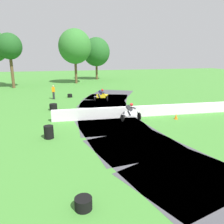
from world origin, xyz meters
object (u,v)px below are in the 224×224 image
(tire_stack_far, at_px, (83,203))
(track_marshal, at_px, (53,92))
(motorcycle_chase_white, at_px, (131,112))
(tire_stack_near, at_px, (70,96))
(tire_stack_mid_b, at_px, (49,132))
(motorcycle_lead_yellow, at_px, (102,95))
(tire_stack_mid_a, at_px, (53,107))
(traffic_cone, at_px, (176,116))

(tire_stack_far, distance_m, track_marshal, 19.59)
(track_marshal, bearing_deg, motorcycle_chase_white, -61.25)
(tire_stack_near, relative_size, tire_stack_far, 0.98)
(motorcycle_chase_white, relative_size, tire_stack_mid_b, 2.10)
(motorcycle_chase_white, height_order, track_marshal, track_marshal)
(motorcycle_chase_white, distance_m, tire_stack_mid_b, 6.64)
(motorcycle_lead_yellow, relative_size, tire_stack_near, 2.96)
(tire_stack_mid_b, relative_size, tire_stack_far, 1.36)
(motorcycle_chase_white, relative_size, track_marshal, 1.03)
(tire_stack_mid_a, bearing_deg, tire_stack_far, -87.11)
(tire_stack_near, bearing_deg, tire_stack_mid_a, -108.51)
(tire_stack_mid_a, xyz_separation_m, track_marshal, (0.14, 5.40, 0.52))
(motorcycle_chase_white, distance_m, tire_stack_mid_a, 7.71)
(motorcycle_lead_yellow, xyz_separation_m, traffic_cone, (4.13, -8.46, -0.44))
(tire_stack_near, bearing_deg, tire_stack_mid_b, -100.29)
(tire_stack_far, relative_size, track_marshal, 0.36)
(motorcycle_lead_yellow, bearing_deg, track_marshal, 152.36)
(tire_stack_near, bearing_deg, traffic_cone, -58.32)
(tire_stack_near, height_order, tire_stack_mid_a, tire_stack_mid_a)
(tire_stack_near, height_order, tire_stack_mid_b, tire_stack_mid_b)
(tire_stack_mid_a, distance_m, traffic_cone, 11.01)
(tire_stack_far, bearing_deg, tire_stack_mid_a, 92.89)
(motorcycle_lead_yellow, bearing_deg, tire_stack_mid_a, -152.72)
(motorcycle_lead_yellow, xyz_separation_m, tire_stack_near, (-3.21, 3.42, -0.46))
(motorcycle_chase_white, bearing_deg, tire_stack_near, 108.80)
(tire_stack_mid_b, bearing_deg, track_marshal, 87.65)
(motorcycle_chase_white, bearing_deg, tire_stack_far, -119.25)
(motorcycle_chase_white, xyz_separation_m, tire_stack_far, (-5.13, -9.17, -0.44))
(tire_stack_mid_a, xyz_separation_m, traffic_cone, (9.39, -5.75, -0.08))
(motorcycle_chase_white, relative_size, tire_stack_far, 2.86)
(tire_stack_mid_b, xyz_separation_m, traffic_cone, (9.77, 1.55, -0.18))
(track_marshal, bearing_deg, motorcycle_lead_yellow, -27.64)
(motorcycle_lead_yellow, relative_size, tire_stack_mid_a, 2.44)
(motorcycle_lead_yellow, xyz_separation_m, tire_stack_mid_a, (-5.26, -2.71, -0.36))
(tire_stack_near, relative_size, traffic_cone, 1.31)
(tire_stack_mid_a, distance_m, tire_stack_mid_b, 7.30)
(motorcycle_chase_white, height_order, tire_stack_mid_a, motorcycle_chase_white)
(motorcycle_lead_yellow, xyz_separation_m, tire_stack_far, (-4.54, -16.89, -0.46))
(tire_stack_mid_a, xyz_separation_m, tire_stack_mid_b, (-0.38, -7.29, 0.10))
(tire_stack_far, height_order, track_marshal, track_marshal)
(motorcycle_lead_yellow, relative_size, traffic_cone, 3.87)
(tire_stack_near, xyz_separation_m, tire_stack_mid_b, (-2.44, -13.43, 0.20))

